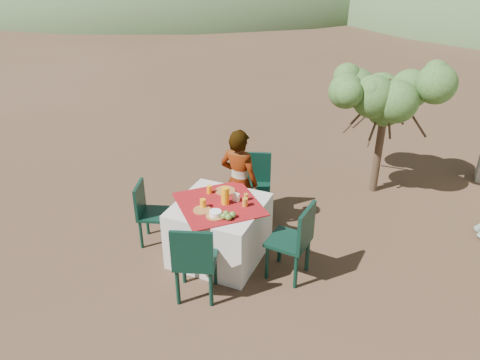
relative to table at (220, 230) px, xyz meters
name	(u,v)px	position (x,y,z in m)	size (l,w,h in m)	color
ground	(278,259)	(0.71, 0.21, -0.38)	(160.00, 160.00, 0.00)	#3A2A1A
table	(220,230)	(0.00, 0.00, 0.00)	(1.30, 1.30, 0.76)	beige
chair_far	(255,183)	(0.04, 1.10, 0.14)	(0.54, 0.54, 0.93)	black
chair_near	(195,259)	(0.10, -0.82, 0.16)	(0.57, 0.57, 0.97)	black
chair_left	(149,210)	(-0.97, -0.07, 0.09)	(0.50, 0.50, 0.85)	black
chair_right	(295,239)	(0.97, -0.02, 0.16)	(0.48, 0.48, 0.97)	black
person	(239,182)	(-0.02, 0.66, 0.35)	(0.53, 0.35, 1.46)	#8C6651
shrub_tree	(390,102)	(1.56, 2.56, 1.07)	(1.56, 1.53, 1.84)	#473123
plate_far	(225,191)	(-0.06, 0.30, 0.39)	(0.25, 0.25, 0.01)	brown
plate_near	(202,210)	(-0.11, -0.22, 0.39)	(0.21, 0.21, 0.01)	brown
glass_far	(209,189)	(-0.22, 0.19, 0.43)	(0.06, 0.06, 0.10)	#FF9C10
glass_near	(203,203)	(-0.13, -0.16, 0.44)	(0.07, 0.07, 0.11)	#FF9C10
juice_pitcher	(225,196)	(0.07, 0.03, 0.49)	(0.10, 0.10, 0.21)	#FF9C10
bowl_plate	(215,216)	(0.09, -0.27, 0.39)	(0.22, 0.22, 0.01)	brown
white_bowl	(215,213)	(0.09, -0.27, 0.42)	(0.14, 0.14, 0.05)	white
jar_left	(245,202)	(0.31, 0.07, 0.43)	(0.07, 0.07, 0.10)	orange
jar_right	(246,197)	(0.27, 0.21, 0.42)	(0.05, 0.05, 0.08)	orange
napkin_holder	(236,197)	(0.17, 0.14, 0.43)	(0.08, 0.05, 0.10)	white
fruit_cluster	(228,215)	(0.23, -0.26, 0.42)	(0.15, 0.14, 0.08)	olive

